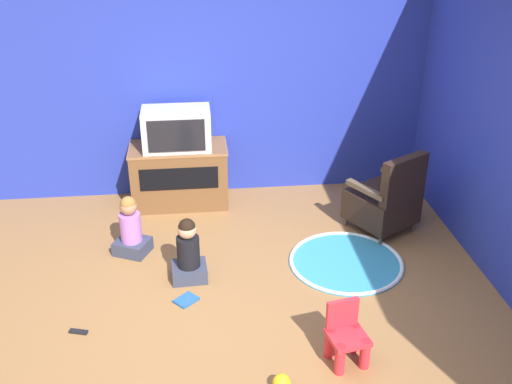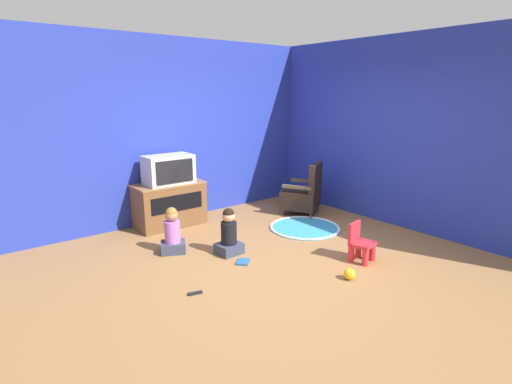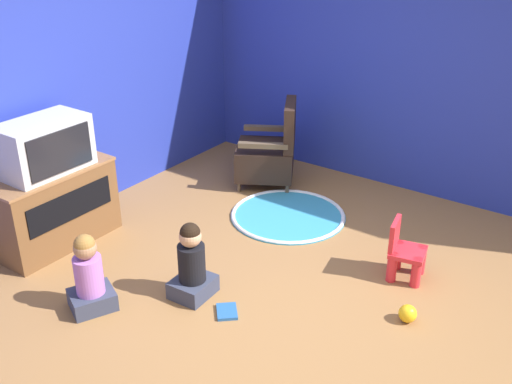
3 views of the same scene
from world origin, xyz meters
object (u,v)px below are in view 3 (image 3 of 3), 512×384
tv_cabinet (51,205)px  television (44,146)px  child_watching_center (192,265)px  toy_ball (408,314)px  child_watching_left (89,277)px  book (227,312)px  black_armchair (270,153)px  yellow_kid_chair (405,255)px

tv_cabinet → television: bearing=-90.0°
child_watching_center → toy_ball: (0.63, -1.44, -0.20)m
toy_ball → child_watching_center: bearing=113.5°
child_watching_left → book: size_ratio=2.58×
tv_cabinet → toy_ball: bearing=-76.4°
child_watching_left → tv_cabinet: bearing=90.6°
television → black_armchair: television is taller
black_armchair → toy_ball: 2.53m
yellow_kid_chair → child_watching_center: 1.65m
television → yellow_kid_chair: size_ratio=1.50×
child_watching_left → toy_ball: size_ratio=4.69×
black_armchair → yellow_kid_chair: size_ratio=1.85×
book → child_watching_center: bearing=42.3°
yellow_kid_chair → toy_ball: (-0.52, -0.25, -0.13)m
tv_cabinet → yellow_kid_chair: bearing=-65.4°
child_watching_center → toy_ball: child_watching_center is taller
black_armchair → book: (-2.03, -1.01, -0.33)m
book → television: bearing=49.4°
yellow_kid_chair → child_watching_left: child_watching_left is taller
tv_cabinet → child_watching_center: tv_cabinet is taller
yellow_kid_chair → toy_ball: 0.59m
black_armchair → child_watching_left: bearing=-26.1°
black_armchair → child_watching_center: (-2.00, -0.66, -0.07)m
tv_cabinet → child_watching_center: bearing=-86.9°
tv_cabinet → yellow_kid_chair: 2.96m
television → yellow_kid_chair: 3.01m
child_watching_left → book: 1.02m
tv_cabinet → book: tv_cabinet is taller
yellow_kid_chair → book: yellow_kid_chair is taller
television → book: size_ratio=3.05×
tv_cabinet → black_armchair: size_ratio=1.20×
black_armchair → book: black_armchair is taller
black_armchair → book: 2.29m
tv_cabinet → yellow_kid_chair: size_ratio=2.21×
tv_cabinet → television: television is taller
television → black_armchair: 2.30m
book → toy_ball: bearing=-101.0°
toy_ball → book: size_ratio=0.55×
tv_cabinet → television: (-0.00, -0.03, 0.55)m
tv_cabinet → yellow_kid_chair: tv_cabinet is taller
television → book: (0.05, -1.81, -0.89)m
yellow_kid_chair → book: bearing=133.1°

